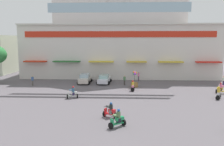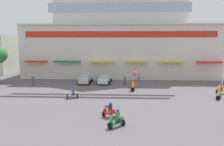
{
  "view_description": "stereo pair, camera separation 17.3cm",
  "coord_description": "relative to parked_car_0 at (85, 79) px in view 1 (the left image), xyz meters",
  "views": [
    {
      "loc": [
        0.68,
        -10.97,
        6.97
      ],
      "look_at": [
        -0.65,
        17.56,
        2.98
      ],
      "focal_mm": 36.93,
      "sensor_mm": 36.0,
      "label": 1
    },
    {
      "loc": [
        0.85,
        -10.96,
        6.97
      ],
      "look_at": [
        -0.65,
        17.56,
        2.98
      ],
      "focal_mm": 36.93,
      "sensor_mm": 36.0,
      "label": 2
    }
  ],
  "objects": [
    {
      "name": "pedestrian_1",
      "position": [
        21.87,
        -1.39,
        0.11
      ],
      "size": [
        0.53,
        0.53,
        1.6
      ],
      "color": "#2E2145",
      "rests_on": "ground"
    },
    {
      "name": "parked_car_0",
      "position": [
        0.0,
        0.0,
        0.0
      ],
      "size": [
        2.21,
        4.16,
        1.58
      ],
      "color": "beige",
      "rests_on": "ground"
    },
    {
      "name": "pedestrian_0",
      "position": [
        -7.95,
        -2.18,
        0.1
      ],
      "size": [
        0.42,
        0.42,
        1.57
      ],
      "color": "#534F46",
      "rests_on": "ground"
    },
    {
      "name": "scooter_rider_7",
      "position": [
        5.11,
        -16.87,
        -0.19
      ],
      "size": [
        1.41,
        1.04,
        1.45
      ],
      "color": "black",
      "rests_on": "ground"
    },
    {
      "name": "balloon_vendor_cart",
      "position": [
        8.03,
        -2.92,
        0.33
      ],
      "size": [
        1.08,
        0.99,
        2.5
      ],
      "color": "olive",
      "rests_on": "ground"
    },
    {
      "name": "pedestrian_3",
      "position": [
        9.01,
        2.48,
        0.17
      ],
      "size": [
        0.39,
        0.39,
        1.65
      ],
      "color": "#4B3B48",
      "rests_on": "ground"
    },
    {
      "name": "scooter_rider_6",
      "position": [
        17.82,
        -9.55,
        -0.14
      ],
      "size": [
        1.07,
        1.42,
        1.57
      ],
      "color": "black",
      "rests_on": "ground"
    },
    {
      "name": "scooter_rider_9",
      "position": [
        5.85,
        -19.28,
        -0.16
      ],
      "size": [
        1.47,
        1.33,
        1.53
      ],
      "color": "black",
      "rests_on": "ground"
    },
    {
      "name": "pedestrian_4",
      "position": [
        6.55,
        -1.28,
        0.09
      ],
      "size": [
        0.54,
        0.54,
        1.56
      ],
      "color": "#413A36",
      "rests_on": "ground"
    },
    {
      "name": "scooter_rider_4",
      "position": [
        0.12,
        -10.02,
        -0.16
      ],
      "size": [
        1.45,
        0.91,
        1.53
      ],
      "color": "black",
      "rests_on": "ground"
    },
    {
      "name": "scooter_rider_3",
      "position": [
        19.43,
        -6.52,
        -0.18
      ],
      "size": [
        1.5,
        0.84,
        1.48
      ],
      "color": "black",
      "rests_on": "ground"
    },
    {
      "name": "scooter_rider_0",
      "position": [
        7.67,
        -5.36,
        -0.16
      ],
      "size": [
        0.62,
        1.43,
        1.51
      ],
      "color": "black",
      "rests_on": "ground"
    },
    {
      "name": "ground_plane",
      "position": [
        5.55,
        -13.3,
        -0.79
      ],
      "size": [
        128.0,
        128.0,
        0.0
      ],
      "primitive_type": "plane",
      "color": "#60595F"
    },
    {
      "name": "colonial_building",
      "position": [
        5.55,
        10.83,
        8.08
      ],
      "size": [
        36.59,
        19.5,
        20.15
      ],
      "color": "silver",
      "rests_on": "ground"
    },
    {
      "name": "parked_car_1",
      "position": [
        3.19,
        0.04,
        -0.06
      ],
      "size": [
        2.43,
        4.33,
        1.45
      ],
      "color": "silver",
      "rests_on": "ground"
    }
  ]
}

